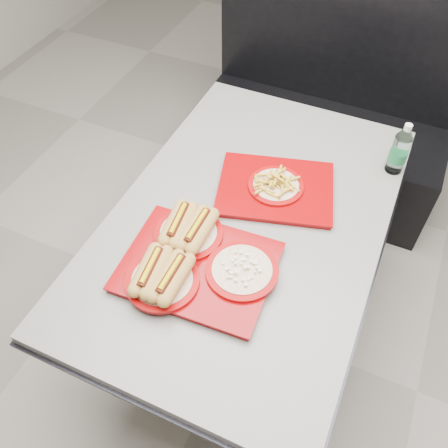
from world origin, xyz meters
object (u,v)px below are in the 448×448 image
at_px(tray_near, 193,260).
at_px(water_bottle, 399,151).
at_px(booth_bench, 323,120).
at_px(tray_far, 276,187).
at_px(diner_table, 247,245).

bearing_deg(tray_near, water_bottle, 55.45).
relative_size(booth_bench, tray_near, 2.75).
relative_size(tray_far, water_bottle, 2.28).
bearing_deg(tray_far, diner_table, -105.32).
distance_m(booth_bench, water_bottle, 0.89).
distance_m(tray_far, water_bottle, 0.47).
height_order(tray_near, water_bottle, water_bottle).
xyz_separation_m(booth_bench, tray_far, (0.04, -0.94, 0.37)).
xyz_separation_m(tray_near, water_bottle, (0.49, 0.71, 0.05)).
relative_size(booth_bench, water_bottle, 6.43).
bearing_deg(booth_bench, water_bottle, -57.99).
xyz_separation_m(diner_table, water_bottle, (0.41, 0.44, 0.26)).
xyz_separation_m(booth_bench, tray_near, (-0.08, -1.36, 0.39)).
height_order(booth_bench, tray_near, booth_bench).
xyz_separation_m(diner_table, tray_far, (0.04, 0.15, 0.19)).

